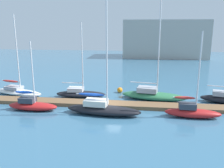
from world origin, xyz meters
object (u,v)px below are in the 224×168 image
object	(u,v)px
sailboat_2	(80,93)
sailboat_6	(224,98)
sailboat_0	(18,91)
harbor_building_distant	(165,39)
sailboat_3	(102,108)
sailboat_4	(153,95)
sailboat_1	(32,105)
sailboat_5	(192,111)
mooring_buoy_orange	(120,90)

from	to	relation	value
sailboat_2	sailboat_6	xyz separation A→B (m)	(16.81, -0.09, 0.03)
sailboat_0	harbor_building_distant	bearing A→B (deg)	75.99
sailboat_3	harbor_building_distant	distance (m)	48.42
sailboat_0	sailboat_4	bearing A→B (deg)	13.60
sailboat_1	sailboat_5	size ratio (longest dim) A/B	0.87
sailboat_5	harbor_building_distant	world-z (taller)	harbor_building_distant
sailboat_2	sailboat_0	bearing A→B (deg)	176.82
sailboat_2	sailboat_5	bearing A→B (deg)	-25.74
sailboat_6	sailboat_1	bearing A→B (deg)	-152.71
sailboat_2	mooring_buoy_orange	size ratio (longest dim) A/B	12.55
sailboat_0	sailboat_1	bearing A→B (deg)	-36.54
sailboat_5	sailboat_1	bearing A→B (deg)	-177.38
harbor_building_distant	sailboat_5	bearing A→B (deg)	-91.08
sailboat_1	sailboat_2	size ratio (longest dim) A/B	0.79
sailboat_4	harbor_building_distant	xyz separation A→B (m)	(4.39, 41.63, 4.47)
sailboat_0	sailboat_6	xyz separation A→B (m)	(25.00, -0.10, 0.03)
sailboat_2	mooring_buoy_orange	distance (m)	5.33
sailboat_4	sailboat_6	size ratio (longest dim) A/B	1.70
sailboat_0	mooring_buoy_orange	distance (m)	13.09
sailboat_0	sailboat_2	size ratio (longest dim) A/B	1.11
sailboat_5	sailboat_6	size ratio (longest dim) A/B	1.17
sailboat_4	harbor_building_distant	distance (m)	42.10
sailboat_0	sailboat_2	world-z (taller)	sailboat_0
sailboat_3	sailboat_4	bearing A→B (deg)	52.65
sailboat_0	sailboat_4	xyz separation A→B (m)	(17.01, 0.14, 0.10)
mooring_buoy_orange	sailboat_6	bearing A→B (deg)	-12.55
sailboat_1	sailboat_3	xyz separation A→B (m)	(7.48, -0.28, 0.07)
harbor_building_distant	sailboat_6	bearing A→B (deg)	-85.10
sailboat_3	harbor_building_distant	bearing A→B (deg)	83.46
sailboat_2	sailboat_1	bearing A→B (deg)	-128.92
sailboat_0	sailboat_4	size ratio (longest dim) A/B	0.84
sailboat_2	mooring_buoy_orange	bearing A→B (deg)	26.39
sailboat_2	sailboat_3	size ratio (longest dim) A/B	0.79
sailboat_0	sailboat_2	bearing A→B (deg)	13.04
sailboat_3	sailboat_4	xyz separation A→B (m)	(5.11, 5.64, -0.04)
sailboat_6	sailboat_0	bearing A→B (deg)	-166.90
sailboat_4	sailboat_6	bearing A→B (deg)	7.47
sailboat_5	harbor_building_distant	xyz separation A→B (m)	(0.89, 46.93, 4.46)
sailboat_5	mooring_buoy_orange	size ratio (longest dim) A/B	11.33
sailboat_6	mooring_buoy_orange	world-z (taller)	sailboat_6
sailboat_2	sailboat_5	xyz separation A→B (m)	(12.34, -5.15, 0.11)
sailboat_1	sailboat_4	xyz separation A→B (m)	(12.58, 5.35, 0.03)
harbor_building_distant	sailboat_4	bearing A→B (deg)	-96.02
sailboat_4	sailboat_5	distance (m)	6.36
sailboat_0	sailboat_1	size ratio (longest dim) A/B	1.40
sailboat_2	mooring_buoy_orange	xyz separation A→B (m)	(4.64, 2.62, -0.16)
sailboat_1	mooring_buoy_orange	distance (m)	11.48
sailboat_1	sailboat_4	world-z (taller)	sailboat_4
sailboat_2	sailboat_6	bearing A→B (deg)	-3.39
sailboat_0	mooring_buoy_orange	world-z (taller)	sailboat_0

